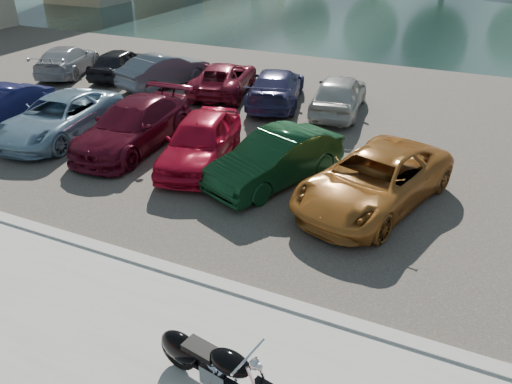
{
  "coord_description": "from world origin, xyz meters",
  "views": [
    {
      "loc": [
        3.49,
        -4.55,
        6.26
      ],
      "look_at": [
        -0.43,
        3.97,
        1.1
      ],
      "focal_mm": 35.0,
      "sensor_mm": 36.0,
      "label": 1
    }
  ],
  "objects": [
    {
      "name": "car_10",
      "position": [
        -5.87,
        12.74,
        0.65
      ],
      "size": [
        2.97,
        4.73,
        1.22
      ],
      "primitive_type": "imported",
      "rotation": [
        0.0,
        0.0,
        3.37
      ],
      "color": "maroon",
      "rests_on": "parking_lot"
    },
    {
      "name": "car_11",
      "position": [
        -3.48,
        12.44,
        0.69
      ],
      "size": [
        2.88,
        4.81,
        1.31
      ],
      "primitive_type": "imported",
      "rotation": [
        0.0,
        0.0,
        3.39
      ],
      "color": "navy",
      "rests_on": "parking_lot"
    },
    {
      "name": "car_5",
      "position": [
        -1.01,
        6.48,
        0.71
      ],
      "size": [
        2.81,
        4.32,
        1.35
      ],
      "primitive_type": "imported",
      "rotation": [
        0.0,
        0.0,
        -0.37
      ],
      "color": "#0E3319",
      "rests_on": "parking_lot"
    },
    {
      "name": "car_7",
      "position": [
        -13.6,
        12.33,
        0.66
      ],
      "size": [
        3.13,
        4.61,
        1.24
      ],
      "primitive_type": "imported",
      "rotation": [
        0.0,
        0.0,
        3.5
      ],
      "color": "#9FA1A8",
      "rests_on": "parking_lot"
    },
    {
      "name": "car_4",
      "position": [
        -3.38,
        6.64,
        0.75
      ],
      "size": [
        2.56,
        4.42,
        1.41
      ],
      "primitive_type": "imported",
      "rotation": [
        0.0,
        0.0,
        0.23
      ],
      "color": "#B30B28",
      "rests_on": "parking_lot"
    },
    {
      "name": "car_8",
      "position": [
        -11.04,
        12.88,
        0.68
      ],
      "size": [
        1.98,
        3.89,
        1.27
      ],
      "primitive_type": "imported",
      "rotation": [
        0.0,
        0.0,
        3.27
      ],
      "color": "black",
      "rests_on": "parking_lot"
    },
    {
      "name": "river",
      "position": [
        0.0,
        40.0,
        0.0
      ],
      "size": [
        120.0,
        40.0,
        0.0
      ],
      "primitive_type": "cube",
      "color": "#172929",
      "rests_on": "ground"
    },
    {
      "name": "kerb",
      "position": [
        0.0,
        2.0,
        0.07
      ],
      "size": [
        60.0,
        0.3,
        0.14
      ],
      "primitive_type": "cube",
      "color": "#B0ACA6",
      "rests_on": "ground"
    },
    {
      "name": "parking_lot",
      "position": [
        0.0,
        11.0,
        0.02
      ],
      "size": [
        60.0,
        18.0,
        0.04
      ],
      "primitive_type": "cube",
      "color": "#3D3932",
      "rests_on": "ground"
    },
    {
      "name": "car_6",
      "position": [
        1.62,
        6.35,
        0.71
      ],
      "size": [
        3.54,
        5.28,
        1.35
      ],
      "primitive_type": "imported",
      "rotation": [
        0.0,
        0.0,
        -0.29
      ],
      "color": "#B26B29",
      "rests_on": "parking_lot"
    },
    {
      "name": "ground",
      "position": [
        0.0,
        0.0,
        0.0
      ],
      "size": [
        200.0,
        200.0,
        0.0
      ],
      "primitive_type": "plane",
      "color": "#595447",
      "rests_on": "ground"
    },
    {
      "name": "car_3",
      "position": [
        -5.86,
        6.85,
        0.73
      ],
      "size": [
        2.18,
        4.86,
        1.38
      ],
      "primitive_type": "imported",
      "rotation": [
        0.0,
        0.0,
        0.05
      ],
      "color": "#550C1D",
      "rests_on": "parking_lot"
    },
    {
      "name": "car_9",
      "position": [
        -8.55,
        12.57,
        0.71
      ],
      "size": [
        2.54,
        4.29,
        1.34
      ],
      "primitive_type": "imported",
      "rotation": [
        0.0,
        0.0,
        2.84
      ],
      "color": "slate",
      "rests_on": "parking_lot"
    },
    {
      "name": "car_12",
      "position": [
        -1.04,
        12.47,
        0.74
      ],
      "size": [
        2.12,
        4.27,
        1.4
      ],
      "primitive_type": "imported",
      "rotation": [
        0.0,
        0.0,
        3.26
      ],
      "color": "#BBBAB6",
      "rests_on": "parking_lot"
    },
    {
      "name": "car_2",
      "position": [
        -8.51,
        6.54,
        0.69
      ],
      "size": [
        2.6,
        4.86,
        1.3
      ],
      "primitive_type": "imported",
      "rotation": [
        0.0,
        0.0,
        0.1
      ],
      "color": "#7EA0B8",
      "rests_on": "parking_lot"
    },
    {
      "name": "motorcycle",
      "position": [
        0.7,
        -0.13,
        0.56
      ],
      "size": [
        2.32,
        0.82,
        1.05
      ],
      "rotation": [
        0.0,
        0.0,
        -0.17
      ],
      "color": "black",
      "rests_on": "promenade"
    }
  ]
}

